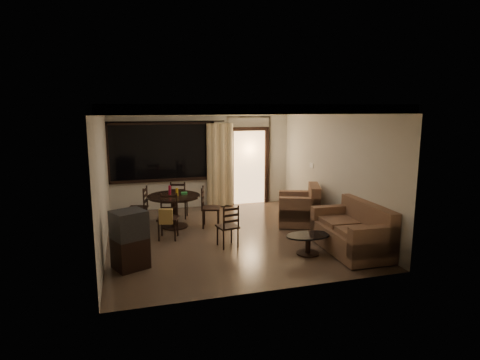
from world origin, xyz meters
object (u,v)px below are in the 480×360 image
object	(u,v)px
dining_table	(174,202)
dining_chair_north	(179,207)
dining_chair_east	(210,215)
tv_cabinet	(130,240)
side_chair	(228,234)
armchair	(301,209)
coffee_table	(308,241)
sofa	(354,233)
dining_chair_south	(168,225)
dining_chair_west	(139,215)

from	to	relation	value
dining_table	dining_chair_north	distance (m)	0.85
dining_chair_north	dining_table	bearing A→B (deg)	90.11
dining_table	dining_chair_east	world-z (taller)	dining_table
tv_cabinet	side_chair	size ratio (longest dim) A/B	1.18
armchair	coffee_table	size ratio (longest dim) A/B	1.38
sofa	coffee_table	xyz separation A→B (m)	(-0.92, 0.10, -0.11)
dining_chair_south	armchair	bearing A→B (deg)	19.40
sofa	coffee_table	size ratio (longest dim) A/B	2.01
dining_table	sofa	distance (m)	4.06
dining_chair_west	coffee_table	distance (m)	4.06
dining_table	side_chair	bearing A→B (deg)	-62.31
dining_chair_east	dining_chair_south	size ratio (longest dim) A/B	1.00
dining_chair_south	dining_chair_north	size ratio (longest dim) A/B	1.00
dining_table	dining_chair_south	xyz separation A→B (m)	(-0.24, -0.82, -0.29)
dining_chair_west	dining_chair_south	distance (m)	1.20
dining_chair_west	dining_table	bearing A→B (deg)	90.08
dining_chair_north	sofa	distance (m)	4.43
dining_chair_west	dining_chair_east	size ratio (longest dim) A/B	1.00
coffee_table	tv_cabinet	bearing A→B (deg)	175.50
tv_cabinet	coffee_table	bearing A→B (deg)	-28.84
tv_cabinet	armchair	distance (m)	4.26
dining_chair_south	tv_cabinet	bearing A→B (deg)	-103.78
dining_chair_west	side_chair	size ratio (longest dim) A/B	1.09
dining_table	dining_chair_north	size ratio (longest dim) A/B	1.27
coffee_table	side_chair	size ratio (longest dim) A/B	1.01
armchair	dining_chair_north	bearing A→B (deg)	174.18
dining_chair_east	side_chair	world-z (taller)	dining_chair_east
dining_chair_south	coffee_table	distance (m)	2.96
dining_table	coffee_table	size ratio (longest dim) A/B	1.38
dining_chair_west	dining_chair_north	bearing A→B (deg)	133.24
dining_chair_north	coffee_table	world-z (taller)	dining_chair_north
dining_chair_west	side_chair	distance (m)	2.50
dining_chair_south	dining_chair_north	xyz separation A→B (m)	(0.45, 1.58, -0.02)
sofa	armchair	world-z (taller)	armchair
dining_table	dining_chair_east	size ratio (longest dim) A/B	1.27
sofa	tv_cabinet	bearing A→B (deg)	177.09
dining_chair_west	side_chair	xyz separation A→B (m)	(1.67, -1.87, -0.02)
dining_table	side_chair	size ratio (longest dim) A/B	1.39
dining_chair_west	coffee_table	world-z (taller)	dining_chair_west
sofa	coffee_table	distance (m)	0.93
dining_chair_west	armchair	size ratio (longest dim) A/B	0.79
dining_table	side_chair	distance (m)	1.88
dining_chair_west	dining_chair_north	size ratio (longest dim) A/B	1.00
coffee_table	dining_chair_north	bearing A→B (deg)	121.79
tv_cabinet	side_chair	bearing A→B (deg)	-7.27
dining_chair_south	sofa	size ratio (longest dim) A/B	0.54
dining_chair_south	tv_cabinet	xyz separation A→B (m)	(-0.80, -1.39, 0.21)
dining_chair_north	coffee_table	distance (m)	3.80
side_chair	dining_chair_west	bearing A→B (deg)	-58.11
dining_chair_west	sofa	bearing A→B (deg)	70.49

